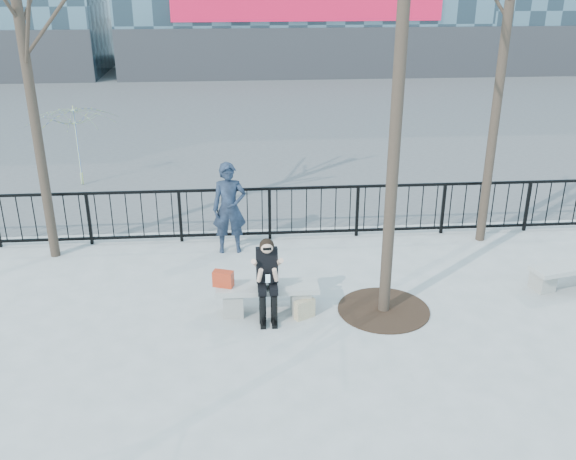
{
  "coord_description": "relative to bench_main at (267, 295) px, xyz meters",
  "views": [
    {
      "loc": [
        -0.39,
        -9.12,
        5.28
      ],
      "look_at": [
        0.4,
        0.8,
        1.1
      ],
      "focal_mm": 40.0,
      "sensor_mm": 36.0,
      "label": 1
    }
  ],
  "objects": [
    {
      "name": "street_surface",
      "position": [
        0.0,
        15.0,
        -0.3
      ],
      "size": [
        60.0,
        23.0,
        0.01
      ],
      "primitive_type": "cube",
      "color": "#474747",
      "rests_on": "ground"
    },
    {
      "name": "shopping_bag",
      "position": [
        0.58,
        -0.23,
        -0.14
      ],
      "size": [
        0.35,
        0.27,
        0.32
      ],
      "primitive_type": "cube",
      "rotation": [
        0.0,
        0.0,
        0.5
      ],
      "color": "beige",
      "rests_on": "ground"
    },
    {
      "name": "standing_man",
      "position": [
        -0.6,
        2.44,
        0.6
      ],
      "size": [
        0.67,
        0.45,
        1.8
      ],
      "primitive_type": "imported",
      "rotation": [
        0.0,
        0.0,
        0.03
      ],
      "color": "black",
      "rests_on": "ground"
    },
    {
      "name": "vendor_umbrella",
      "position": [
        -4.42,
        6.75,
        0.72
      ],
      "size": [
        2.96,
        2.98,
        2.04
      ],
      "primitive_type": "imported",
      "rotation": [
        0.0,
        0.0,
        -0.42
      ],
      "color": "#E3F336",
      "rests_on": "ground"
    },
    {
      "name": "handbag",
      "position": [
        -0.7,
        0.02,
        0.32
      ],
      "size": [
        0.35,
        0.25,
        0.26
      ],
      "primitive_type": "cube",
      "rotation": [
        0.0,
        0.0,
        -0.33
      ],
      "color": "#B32F16",
      "rests_on": "bench_main"
    },
    {
      "name": "tree_grate",
      "position": [
        1.9,
        -0.1,
        -0.29
      ],
      "size": [
        1.5,
        1.5,
        0.02
      ],
      "primitive_type": "cylinder",
      "color": "black",
      "rests_on": "ground"
    },
    {
      "name": "ground",
      "position": [
        0.0,
        0.0,
        -0.3
      ],
      "size": [
        120.0,
        120.0,
        0.0
      ],
      "primitive_type": "plane",
      "color": "gray",
      "rests_on": "ground"
    },
    {
      "name": "railing",
      "position": [
        0.0,
        3.0,
        0.25
      ],
      "size": [
        14.0,
        0.06,
        1.1
      ],
      "color": "black",
      "rests_on": "ground"
    },
    {
      "name": "bench_main",
      "position": [
        0.0,
        0.0,
        0.0
      ],
      "size": [
        1.65,
        0.46,
        0.49
      ],
      "color": "slate",
      "rests_on": "ground"
    },
    {
      "name": "seated_woman",
      "position": [
        0.0,
        -0.16,
        0.37
      ],
      "size": [
        0.5,
        0.64,
        1.34
      ],
      "color": "black",
      "rests_on": "ground"
    },
    {
      "name": "bench_second",
      "position": [
        5.32,
        0.4,
        -0.01
      ],
      "size": [
        1.57,
        0.44,
        0.47
      ],
      "rotation": [
        0.0,
        0.0,
        0.24
      ],
      "color": "slate",
      "rests_on": "ground"
    }
  ]
}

